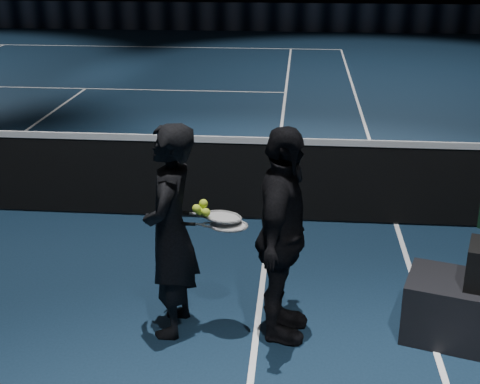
{
  "coord_description": "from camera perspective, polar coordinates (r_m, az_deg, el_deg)",
  "views": [
    {
      "loc": [
        4.39,
        -6.82,
        2.97
      ],
      "look_at": [
        3.98,
        -2.25,
        1.19
      ],
      "focal_mm": 50.0,
      "sensor_mm": 36.0,
      "label": 1
    }
  ],
  "objects": [
    {
      "name": "sponsor_backdrop",
      "position": [
        22.89,
        -6.11,
        14.71
      ],
      "size": [
        22.0,
        0.15,
        0.9
      ],
      "primitive_type": "cube",
      "color": "black",
      "rests_on": "floor"
    },
    {
      "name": "player_a",
      "position": [
        5.13,
        -5.96,
        -3.38
      ],
      "size": [
        0.44,
        0.64,
        1.7
      ],
      "primitive_type": "imported",
      "rotation": [
        0.0,
        0.0,
        -1.62
      ],
      "color": "black",
      "rests_on": "floor"
    },
    {
      "name": "player_b",
      "position": [
        5.03,
        3.59,
        -3.79
      ],
      "size": [
        0.54,
        1.04,
        1.7
      ],
      "primitive_type": "imported",
      "rotation": [
        0.0,
        0.0,
        1.45
      ],
      "color": "black",
      "rests_on": "floor"
    },
    {
      "name": "racket_lower",
      "position": [
        5.03,
        -0.95,
        -2.88
      ],
      "size": [
        0.68,
        0.23,
        0.03
      ],
      "primitive_type": null,
      "rotation": [
        0.0,
        0.0,
        -0.01
      ],
      "color": "black",
      "rests_on": "player_a"
    },
    {
      "name": "racket_upper",
      "position": [
        5.05,
        -1.47,
        -2.14
      ],
      "size": [
        0.69,
        0.26,
        0.1
      ],
      "primitive_type": null,
      "rotation": [
        0.0,
        0.1,
        0.06
      ],
      "color": "black",
      "rests_on": "player_b"
    },
    {
      "name": "tennis_balls",
      "position": [
        5.01,
        -3.17,
        -1.47
      ],
      "size": [
        0.12,
        0.1,
        0.12
      ],
      "primitive_type": null,
      "color": "#A8D92E",
      "rests_on": "racket_upper"
    }
  ]
}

